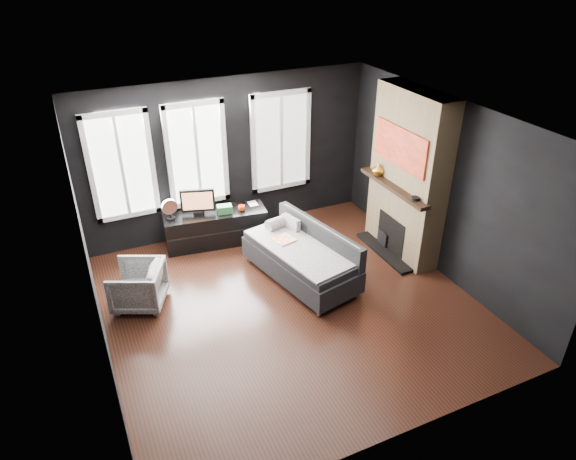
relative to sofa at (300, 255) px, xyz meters
name	(u,v)px	position (x,y,z in m)	size (l,w,h in m)	color
floor	(290,304)	(-0.42, -0.54, -0.41)	(5.00, 5.00, 0.00)	black
ceiling	(291,122)	(-0.42, -0.54, 2.29)	(5.00, 5.00, 0.00)	white
wall_back	(229,157)	(-0.42, 1.96, 0.94)	(5.00, 0.02, 2.70)	black
wall_left	(90,266)	(-2.92, -0.54, 0.94)	(0.02, 5.00, 2.70)	black
wall_right	(443,188)	(2.08, -0.54, 0.94)	(0.02, 5.00, 2.70)	black
windows	(198,101)	(-0.87, 1.92, 1.97)	(4.00, 0.16, 1.76)	white
fireplace	(408,176)	(1.88, 0.06, 0.94)	(0.70, 1.62, 2.70)	#93724C
sofa	(300,255)	(0.00, 0.00, 0.00)	(0.96, 1.93, 0.83)	black
stripe_pillow	(291,227)	(0.09, 0.55, 0.18)	(0.08, 0.36, 0.36)	gray
armchair	(138,284)	(-2.37, 0.36, -0.06)	(0.69, 0.64, 0.71)	silver
media_console	(216,227)	(-0.85, 1.56, -0.12)	(1.70, 0.53, 0.59)	black
monitor	(198,200)	(-1.10, 1.60, 0.43)	(0.57, 0.12, 0.51)	black
desk_fan	(170,209)	(-1.57, 1.61, 0.36)	(0.26, 0.26, 0.37)	#A1A1A1
mug	(242,207)	(-0.41, 1.43, 0.23)	(0.12, 0.09, 0.12)	#FA4911
book	(248,200)	(-0.23, 1.57, 0.27)	(0.15, 0.02, 0.20)	tan
storage_box	(224,209)	(-0.70, 1.47, 0.24)	(0.25, 0.16, 0.13)	#31713B
mantel_vase	(378,169)	(1.63, 0.51, 0.92)	(0.20, 0.21, 0.20)	gold
mantel_clock	(416,198)	(1.63, -0.49, 0.84)	(0.13, 0.13, 0.04)	black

